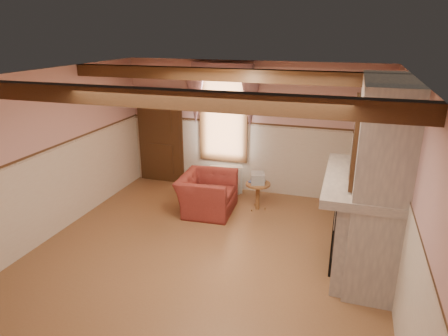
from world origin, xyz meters
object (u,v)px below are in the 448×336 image
(mantel_clock, at_px, (364,154))
(radiator, at_px, (226,179))
(armchair, at_px, (207,193))
(oil_lamp, at_px, (365,163))
(side_table, at_px, (258,196))
(bowl, at_px, (364,177))

(mantel_clock, bearing_deg, radiator, 154.35)
(armchair, distance_m, oil_lamp, 3.14)
(side_table, xyz_separation_m, radiator, (-0.85, 0.63, 0.02))
(bowl, distance_m, mantel_clock, 0.93)
(bowl, bearing_deg, oil_lamp, 90.00)
(radiator, bearing_deg, side_table, -54.38)
(bowl, distance_m, oil_lamp, 0.34)
(armchair, relative_size, oil_lamp, 4.07)
(mantel_clock, distance_m, oil_lamp, 0.60)
(bowl, relative_size, oil_lamp, 1.23)
(armchair, relative_size, radiator, 1.63)
(side_table, relative_size, mantel_clock, 2.29)
(mantel_clock, bearing_deg, oil_lamp, -90.00)
(oil_lamp, bearing_deg, side_table, 145.62)
(mantel_clock, relative_size, oil_lamp, 0.86)
(armchair, height_order, radiator, armchair)
(side_table, distance_m, mantel_clock, 2.33)
(side_table, bearing_deg, armchair, -157.33)
(bowl, height_order, oil_lamp, oil_lamp)
(armchair, height_order, bowl, bowl)
(side_table, height_order, radiator, radiator)
(bowl, bearing_deg, mantel_clock, 90.00)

